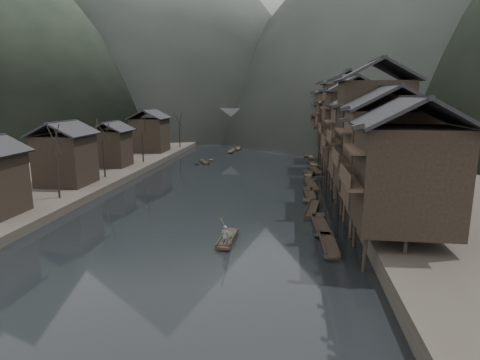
# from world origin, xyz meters

# --- Properties ---
(water) EXTENTS (300.00, 300.00, 0.00)m
(water) POSITION_xyz_m (0.00, 0.00, 0.00)
(water) COLOR black
(water) RESTS_ON ground
(right_bank) EXTENTS (40.00, 200.00, 1.80)m
(right_bank) POSITION_xyz_m (35.00, 40.00, 0.90)
(right_bank) COLOR #2D2823
(right_bank) RESTS_ON ground
(left_bank) EXTENTS (40.00, 200.00, 1.20)m
(left_bank) POSITION_xyz_m (-35.00, 40.00, 0.60)
(left_bank) COLOR #2D2823
(left_bank) RESTS_ON ground
(stilt_houses) EXTENTS (9.00, 67.60, 16.63)m
(stilt_houses) POSITION_xyz_m (17.28, 19.81, 9.14)
(stilt_houses) COLOR black
(stilt_houses) RESTS_ON ground
(left_houses) EXTENTS (8.10, 53.20, 8.73)m
(left_houses) POSITION_xyz_m (-20.50, 20.12, 5.66)
(left_houses) COLOR black
(left_houses) RESTS_ON left_bank
(bare_trees) EXTENTS (3.88, 62.63, 7.76)m
(bare_trees) POSITION_xyz_m (-17.00, 17.89, 6.55)
(bare_trees) COLOR black
(bare_trees) RESTS_ON left_bank
(moored_sampans) EXTENTS (3.56, 59.46, 0.47)m
(moored_sampans) POSITION_xyz_m (11.95, 20.75, 0.20)
(moored_sampans) COLOR black
(moored_sampans) RESTS_ON water
(midriver_boats) EXTENTS (5.98, 26.13, 0.45)m
(midriver_boats) POSITION_xyz_m (-5.06, 47.53, 0.20)
(midriver_boats) COLOR black
(midriver_boats) RESTS_ON water
(stone_bridge) EXTENTS (40.00, 6.00, 9.00)m
(stone_bridge) POSITION_xyz_m (-0.00, 72.00, 5.11)
(stone_bridge) COLOR #4C4C4F
(stone_bridge) RESTS_ON ground
(hills) EXTENTS (320.00, 380.00, 111.65)m
(hills) POSITION_xyz_m (5.62, 166.80, 52.67)
(hills) COLOR black
(hills) RESTS_ON ground
(hero_sampan) EXTENTS (1.31, 5.18, 0.44)m
(hero_sampan) POSITION_xyz_m (3.44, -5.65, 0.20)
(hero_sampan) COLOR black
(hero_sampan) RESTS_ON water
(cargo_heap) EXTENTS (1.13, 1.48, 0.68)m
(cargo_heap) POSITION_xyz_m (3.42, -5.41, 0.78)
(cargo_heap) COLOR black
(cargo_heap) RESTS_ON hero_sampan
(boatman) EXTENTS (0.70, 0.48, 1.84)m
(boatman) POSITION_xyz_m (3.53, -7.45, 1.36)
(boatman) COLOR #5E5D60
(boatman) RESTS_ON hero_sampan
(bamboo_pole) EXTENTS (0.81, 2.11, 3.39)m
(bamboo_pole) POSITION_xyz_m (3.73, -7.45, 3.97)
(bamboo_pole) COLOR #8C7A51
(bamboo_pole) RESTS_ON boatman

